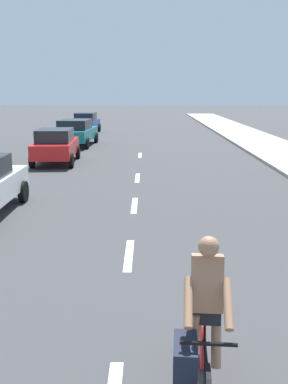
{
  "coord_description": "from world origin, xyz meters",
  "views": [
    {
      "loc": [
        0.37,
        0.4,
        3.29
      ],
      "look_at": [
        0.3,
        9.94,
        1.1
      ],
      "focal_mm": 41.8,
      "sensor_mm": 36.0,
      "label": 1
    }
  ],
  "objects_px": {
    "parked_car_red": "(56,145)",
    "parked_car_blue": "(86,122)",
    "cyclist": "(202,326)",
    "parked_car_teal": "(76,132)"
  },
  "relations": [
    {
      "from": "parked_car_red",
      "to": "parked_car_blue",
      "type": "distance_m",
      "value": 14.6
    },
    {
      "from": "parked_car_teal",
      "to": "parked_car_blue",
      "type": "height_order",
      "value": "same"
    },
    {
      "from": "cyclist",
      "to": "parked_car_red",
      "type": "relative_size",
      "value": 0.45
    },
    {
      "from": "cyclist",
      "to": "parked_car_blue",
      "type": "relative_size",
      "value": 0.46
    },
    {
      "from": "cyclist",
      "to": "parked_car_blue",
      "type": "xyz_separation_m",
      "value": [
        -5.32,
        30.55,
        0.0
      ]
    },
    {
      "from": "parked_car_red",
      "to": "parked_car_teal",
      "type": "bearing_deg",
      "value": 88.37
    },
    {
      "from": "cyclist",
      "to": "parked_car_teal",
      "type": "xyz_separation_m",
      "value": [
        -4.86,
        22.54,
        0.01
      ]
    },
    {
      "from": "parked_car_red",
      "to": "cyclist",
      "type": "bearing_deg",
      "value": -76.0
    },
    {
      "from": "cyclist",
      "to": "parked_car_teal",
      "type": "height_order",
      "value": "cyclist"
    },
    {
      "from": "cyclist",
      "to": "parked_car_red",
      "type": "xyz_separation_m",
      "value": [
        -4.75,
        15.97,
        0.01
      ]
    }
  ]
}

